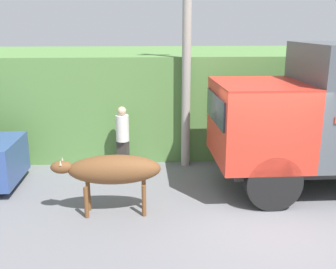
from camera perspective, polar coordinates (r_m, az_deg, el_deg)
ground_plane at (r=8.22m, az=14.39°, el=-12.12°), size 60.00×60.00×0.00m
hillside_embankment at (r=13.94m, az=6.46°, el=6.00°), size 32.00×5.97×2.94m
brown_cow at (r=8.00m, az=-8.07°, el=-5.16°), size 2.20×0.60×1.26m
pedestrian_on_hill at (r=10.45m, az=-6.60°, el=-0.13°), size 0.45×0.45×1.72m
utility_pole at (r=10.39m, az=2.70°, el=11.03°), size 0.90×0.23×5.66m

